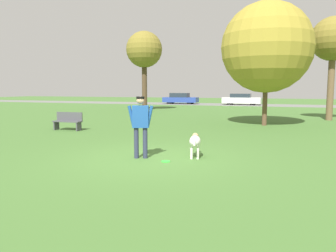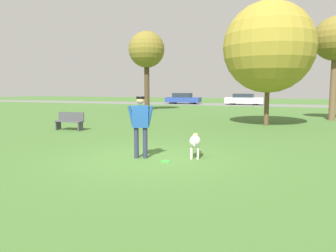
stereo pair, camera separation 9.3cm
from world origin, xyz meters
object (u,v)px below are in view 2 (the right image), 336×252
Objects in this scene: frisbee at (166,161)px; tree_far_left at (147,50)px; person at (141,122)px; parked_car_blue at (183,99)px; tree_mid_center at (269,47)px; dog at (195,142)px; tree_far_right at (336,40)px; parked_car_white at (244,99)px; park_bench at (70,120)px.

tree_far_left reaches higher than frisbee.
person is 21.01m from tree_far_left.
tree_mid_center is at bearing -63.89° from parked_car_blue.
tree_far_left is at bearing 115.79° from frisbee.
dog is at bearing 55.64° from frisbee.
person is at bearing -113.74° from tree_far_right.
parked_car_white is at bearing 73.03° from person.
tree_far_left reaches higher than tree_far_right.
frisbee is at bearing -85.32° from parked_car_white.
parked_car_white is at bearing 80.06° from park_bench.
tree_far_left is 15.30m from tree_far_right.
parked_car_blue is (-10.61, 31.19, 0.23)m from dog.
tree_mid_center is at bearing -39.36° from tree_far_left.
dog is at bearing -29.04° from park_bench.
dog is 0.18× the size of tree_far_right.
parked_car_white is 3.22× the size of park_bench.
frisbee is at bearing -110.66° from tree_far_right.
parked_car_blue is at bearing 131.00° from tree_far_right.
tree_far_right is 19.84m from parked_car_white.
tree_far_right reaches higher than parked_car_blue.
tree_mid_center reaches higher than dog.
tree_mid_center is (1.84, 9.95, 4.04)m from frisbee.
dog is 9.88m from tree_mid_center.
tree_far_left is at bearing 14.10° from dog.
dog is 0.25× the size of parked_car_blue.
park_bench is (-8.48, -5.27, -3.60)m from tree_mid_center.
person is 7.38m from park_bench.
tree_far_left is 1.54× the size of parked_car_white.
frisbee is 0.04× the size of tree_far_right.
parked_car_blue is at bearing 86.48° from person.
park_bench is at bearing 122.70° from person.
tree_far_left is 4.97× the size of park_bench.
person is 0.25× the size of tree_far_left.
dog is at bearing -61.77° from tree_far_left.
tree_mid_center is at bearing 30.86° from park_bench.
tree_far_right is at bearing 46.59° from person.
tree_far_left is at bearing 94.30° from person.
dog is at bearing 5.40° from person.
parked_car_white is (-1.51, 31.89, -0.36)m from person.
tree_mid_center is at bearing -78.81° from parked_car_white.
park_bench reaches higher than frisbee.
person is 0.39× the size of parked_car_blue.
person is 10.56m from tree_mid_center.
tree_far_left is at bearing 99.04° from park_bench.
parked_car_white is at bearing -8.83° from dog.
parked_car_white is (-2.89, 31.25, 0.22)m from dog.
tree_far_right is (5.39, 14.29, 4.82)m from frisbee.
park_bench is at bearing -148.16° from tree_mid_center.
tree_far_left is (-8.36, 18.79, 4.28)m from person.
person is 1.57× the size of dog.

